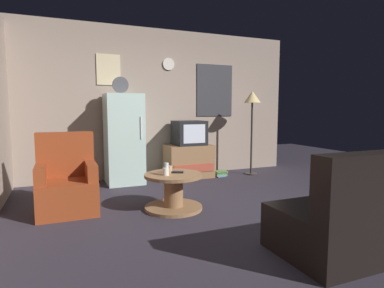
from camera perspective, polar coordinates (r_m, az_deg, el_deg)
ground_plane at (r=3.97m, az=5.58°, el=-12.13°), size 12.00×12.00×0.00m
wall_with_art at (r=6.04m, az=-5.29°, el=7.17°), size 5.20×0.12×2.70m
fridge at (r=5.48m, az=-12.03°, el=0.92°), size 0.60×0.62×1.77m
tv_stand at (r=5.89m, az=-0.60°, el=-3.06°), size 0.84×0.53×0.60m
crt_tv at (r=5.83m, az=-0.52°, el=2.00°), size 0.54×0.51×0.44m
standing_lamp at (r=6.20m, az=10.67°, el=7.12°), size 0.32×0.32×1.59m
coffee_table at (r=4.04m, az=-3.32°, el=-8.44°), size 0.72×0.72×0.45m
wine_glass at (r=3.92m, az=-4.56°, el=-4.41°), size 0.05×0.05×0.15m
mug_ceramic_white at (r=3.90m, az=-4.70°, el=-4.92°), size 0.08×0.08×0.09m
mug_ceramic_tan at (r=4.04m, az=-4.10°, el=-4.52°), size 0.08×0.08×0.09m
remote_control at (r=4.03m, az=-2.60°, el=-5.04°), size 0.15×0.10×0.02m
armchair at (r=4.22m, az=-21.39°, el=-6.67°), size 0.68×0.68×0.96m
couch at (r=3.31m, az=29.53°, el=-11.01°), size 1.70×0.80×0.92m
book_stack at (r=6.00m, az=5.11°, el=-5.26°), size 0.22×0.18×0.11m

